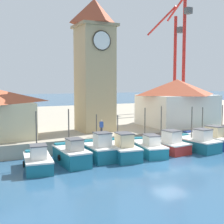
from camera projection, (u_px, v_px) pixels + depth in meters
The scene contains 15 objects.
ground_plane at pixel (170, 163), 25.54m from camera, with size 300.00×300.00×0.00m, color #2D567A.
quay_wharf at pixel (67, 120), 49.21m from camera, with size 120.00×40.00×1.31m, color #A89E89.
fishing_boat_far_left at pixel (38, 161), 23.49m from camera, with size 2.52×4.48×4.41m.
fishing_boat_left_outer at pixel (72, 155), 25.07m from camera, with size 2.04×4.39×4.44m.
fishing_boat_left_inner at pixel (99, 150), 26.69m from camera, with size 2.19×4.17×3.83m.
fishing_boat_mid_left at pixel (121, 149), 27.23m from camera, with size 2.59×5.35×3.68m.
fishing_boat_center at pixel (148, 147), 28.53m from camera, with size 2.70×5.40×4.24m.
fishing_boat_mid_right at pixel (166, 144), 29.81m from camera, with size 2.63×5.19×4.31m.
fishing_boat_right_inner at pixel (196, 143), 30.22m from camera, with size 2.60×4.93×4.21m.
fishing_boat_right_outer at pixel (207, 139), 31.89m from camera, with size 2.50×5.38×4.01m.
clock_tower at pixel (95, 63), 33.42m from camera, with size 4.01×4.01×15.66m.
warehouse_right at pixel (177, 102), 38.37m from camera, with size 8.51×7.14×5.63m.
port_crane_near at pixel (174, 74), 56.84m from camera, with size 2.27×9.21×18.92m.
port_crane_far at pixel (183, 67), 52.87m from camera, with size 3.19×9.27×19.71m.
dock_worker_near_tower at pixel (101, 127), 30.75m from camera, with size 0.34×0.22×1.62m.
Camera 1 is at (-15.42, -20.26, 6.64)m, focal length 50.00 mm.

